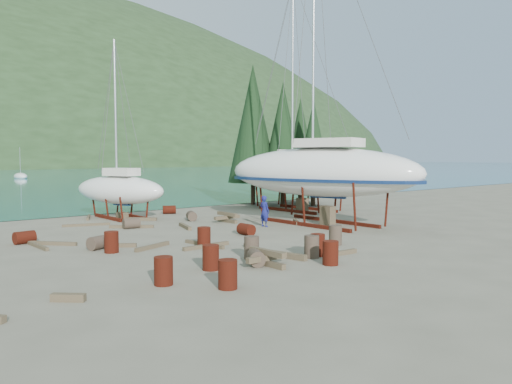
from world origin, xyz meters
TOP-DOWN VIEW (x-y plane):
  - ground at (0.00, 0.00)m, footprint 600.00×600.00m
  - cypress_near_right at (12.50, 12.00)m, footprint 3.60×3.60m
  - cypress_mid_right at (14.00, 10.00)m, footprint 3.06×3.06m
  - cypress_back_left at (11.00, 14.00)m, footprint 4.14×4.14m
  - cypress_far_right at (15.50, 13.00)m, footprint 3.24×3.24m
  - moored_boat_mid at (10.00, 80.00)m, footprint 2.00×5.00m
  - large_sailboat_near at (6.17, 1.95)m, footprint 6.67×12.74m
  - large_sailboat_far at (10.47, 8.23)m, footprint 6.39×11.11m
  - small_sailboat_shore at (-1.58, 12.18)m, footprint 4.64×7.43m
  - worker at (3.06, 3.31)m, footprint 0.47×0.67m
  - drum_0 at (-5.47, -3.73)m, footprint 0.58×0.58m
  - drum_1 at (-3.79, -4.16)m, footprint 0.95×1.05m
  - drum_2 at (-8.97, 6.04)m, footprint 0.95×0.70m
  - drum_3 at (-0.79, -4.39)m, footprint 0.58×0.58m
  - drum_4 at (2.14, 12.36)m, footprint 1.05×0.91m
  - drum_5 at (1.65, -3.18)m, footprint 0.58×0.58m
  - drum_6 at (0.33, 1.56)m, footprint 0.60×0.89m
  - drum_7 at (-1.64, -5.83)m, footprint 0.58×0.58m
  - drum_8 at (-6.81, 1.51)m, footprint 0.58×0.58m
  - drum_9 at (-3.06, 7.44)m, footprint 0.97×0.72m
  - drum_10 at (-6.50, -6.11)m, footprint 0.58×0.58m
  - drum_11 at (1.34, 8.25)m, footprint 0.89×1.04m
  - drum_13 at (-7.75, -4.49)m, footprint 0.58×0.58m
  - drum_14 at (-3.18, 0.12)m, footprint 0.58×0.58m
  - drum_15 at (-6.93, 2.55)m, footprint 1.03×0.86m
  - drum_16 at (-3.18, -3.17)m, footprint 0.58×0.58m
  - drum_17 at (-1.25, -4.50)m, footprint 0.58×0.58m
  - timber_0 at (-4.61, 10.00)m, footprint 2.53×0.95m
  - timber_1 at (5.40, 3.14)m, footprint 1.21×1.47m
  - timber_3 at (-2.35, -2.31)m, footprint 1.41×2.84m
  - timber_4 at (-6.13, 2.53)m, footprint 1.45×1.16m
  - timber_5 at (-3.19, -0.09)m, footprint 2.39×0.26m
  - timber_6 at (-1.08, 10.33)m, footprint 1.61×1.58m
  - timber_7 at (0.01, -4.88)m, footprint 1.78×0.27m
  - timber_8 at (-0.71, 5.68)m, footprint 0.80×2.06m
  - timber_9 at (-3.18, 13.37)m, footprint 1.02×2.03m
  - timber_10 at (-2.98, 7.61)m, footprint 2.05×1.59m
  - timber_11 at (-3.00, 0.37)m, footprint 0.48×2.47m
  - timber_12 at (-5.06, 1.28)m, footprint 2.01×0.93m
  - timber_13 at (-10.62, -4.38)m, footprint 0.83×0.80m
  - timber_15 at (-8.80, 4.73)m, footprint 0.23×2.48m
  - timber_16 at (-2.14, -3.58)m, footprint 0.76×2.49m
  - timber_17 at (-8.08, 4.82)m, footprint 1.58×1.78m
  - timber_pile_fore at (-3.55, -4.49)m, footprint 1.80×1.80m
  - timber_pile_aft at (2.55, 6.18)m, footprint 1.80×1.80m

SIDE VIEW (x-z plane):
  - ground at x=0.00m, z-range 0.00..0.00m
  - timber_0 at x=-4.61m, z-range 0.00..0.14m
  - timber_15 at x=-8.80m, z-range 0.00..0.15m
  - timber_3 at x=-2.35m, z-range 0.00..0.15m
  - timber_9 at x=-3.18m, z-range 0.00..0.15m
  - timber_11 at x=-3.00m, z-range 0.00..0.15m
  - timber_5 at x=-3.19m, z-range 0.00..0.16m
  - timber_17 at x=-8.08m, z-range 0.00..0.16m
  - timber_10 at x=-2.98m, z-range 0.00..0.16m
  - timber_12 at x=-5.06m, z-range 0.00..0.17m
  - timber_4 at x=-6.13m, z-range 0.00..0.17m
  - timber_7 at x=0.01m, z-range 0.00..0.17m
  - timber_8 at x=-0.71m, z-range 0.00..0.19m
  - timber_6 at x=-1.08m, z-range 0.00..0.19m
  - timber_1 at x=5.40m, z-range 0.00..0.19m
  - timber_13 at x=-10.62m, z-range 0.00..0.22m
  - timber_16 at x=-2.14m, z-range 0.00..0.23m
  - drum_1 at x=-3.79m, z-range 0.00..0.58m
  - drum_2 at x=-8.97m, z-range 0.00..0.58m
  - drum_4 at x=2.14m, z-range 0.00..0.58m
  - drum_6 at x=0.33m, z-range 0.00..0.58m
  - drum_9 at x=-3.06m, z-range 0.00..0.58m
  - drum_11 at x=1.34m, z-range 0.00..0.58m
  - drum_15 at x=-6.93m, z-range 0.00..0.58m
  - timber_pile_fore at x=-3.55m, z-range 0.00..0.60m
  - timber_pile_aft at x=2.55m, z-range 0.00..0.60m
  - moored_boat_mid at x=10.00m, z-range -2.64..3.41m
  - drum_0 at x=-5.47m, z-range 0.00..0.88m
  - drum_3 at x=-0.79m, z-range 0.00..0.88m
  - drum_5 at x=1.65m, z-range 0.00..0.88m
  - drum_7 at x=-1.64m, z-range 0.00..0.88m
  - drum_8 at x=-6.81m, z-range 0.00..0.88m
  - drum_10 at x=-6.50m, z-range 0.00..0.88m
  - drum_13 at x=-7.75m, z-range 0.00..0.88m
  - drum_14 at x=-3.18m, z-range 0.00..0.88m
  - drum_16 at x=-3.18m, z-range 0.00..0.88m
  - drum_17 at x=-1.25m, z-range 0.00..0.88m
  - worker at x=3.06m, z-range 0.00..1.76m
  - small_sailboat_shore at x=-1.58m, z-range -3.81..7.56m
  - large_sailboat_far at x=10.47m, z-range -5.69..11.21m
  - large_sailboat_near at x=6.17m, z-range -6.53..12.73m
  - cypress_mid_right at x=14.00m, z-range 0.67..9.17m
  - cypress_far_right at x=15.50m, z-range 0.71..9.71m
  - cypress_near_right at x=12.50m, z-range 0.79..10.79m
  - cypress_back_left at x=11.00m, z-range 0.91..12.41m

